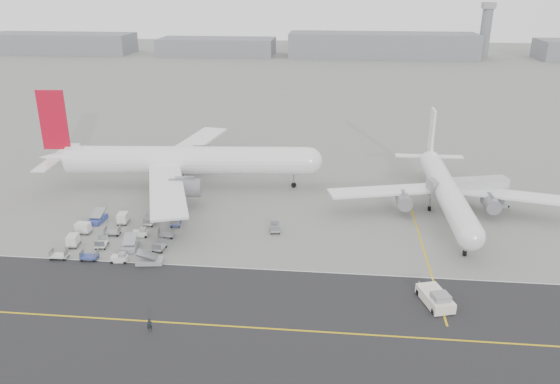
# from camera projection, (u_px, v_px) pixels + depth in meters

# --- Properties ---
(ground) EXTENTS (700.00, 700.00, 0.00)m
(ground) POSITION_uv_depth(u_px,v_px,m) (245.00, 262.00, 90.00)
(ground) COLOR gray
(ground) RESTS_ON ground
(taxiway) EXTENTS (220.00, 59.00, 0.03)m
(taxiway) POSITION_uv_depth(u_px,v_px,m) (260.00, 328.00, 72.86)
(taxiway) COLOR #272729
(taxiway) RESTS_ON ground
(horizon_buildings) EXTENTS (520.00, 28.00, 28.00)m
(horizon_buildings) POSITION_uv_depth(u_px,v_px,m) (364.00, 57.00, 328.05)
(horizon_buildings) COLOR slate
(horizon_buildings) RESTS_ON ground
(control_tower) EXTENTS (7.00, 7.00, 31.25)m
(control_tower) POSITION_uv_depth(u_px,v_px,m) (486.00, 29.00, 320.06)
(control_tower) COLOR slate
(control_tower) RESTS_ON ground
(airliner_a) EXTENTS (62.90, 62.00, 21.70)m
(airliner_a) POSITION_uv_depth(u_px,v_px,m) (181.00, 160.00, 120.35)
(airliner_a) COLOR white
(airliner_a) RESTS_ON ground
(airliner_b) EXTENTS (46.79, 47.32, 16.32)m
(airliner_b) POSITION_uv_depth(u_px,v_px,m) (446.00, 190.00, 107.77)
(airliner_b) COLOR white
(airliner_b) RESTS_ON ground
(pushback_tug) EXTENTS (4.95, 8.75, 2.48)m
(pushback_tug) POSITION_uv_depth(u_px,v_px,m) (436.00, 298.00, 77.85)
(pushback_tug) COLOR white
(pushback_tug) RESTS_ON ground
(jet_bridge) EXTENTS (17.40, 7.40, 6.51)m
(jet_bridge) POSITION_uv_depth(u_px,v_px,m) (469.00, 187.00, 109.57)
(jet_bridge) COLOR gray
(jet_bridge) RESTS_ON ground
(gse_cluster) EXTENTS (24.62, 23.80, 2.15)m
(gse_cluster) POSITION_uv_depth(u_px,v_px,m) (121.00, 241.00, 97.05)
(gse_cluster) COLOR #95959A
(gse_cluster) RESTS_ON ground
(stray_dolly) EXTENTS (2.07, 2.96, 1.68)m
(stray_dolly) POSITION_uv_depth(u_px,v_px,m) (275.00, 232.00, 100.71)
(stray_dolly) COLOR silver
(stray_dolly) RESTS_ON ground
(ground_crew_a) EXTENTS (0.79, 0.64, 1.87)m
(ground_crew_a) POSITION_uv_depth(u_px,v_px,m) (150.00, 325.00, 71.98)
(ground_crew_a) COLOR black
(ground_crew_a) RESTS_ON ground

